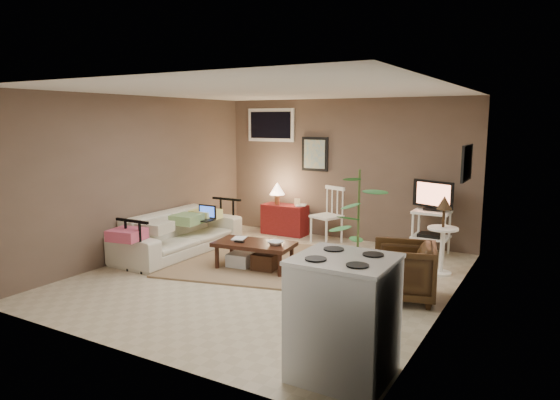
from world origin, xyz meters
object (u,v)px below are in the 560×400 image
Objects in this scene: sofa at (179,226)px; side_table at (443,226)px; tv_stand at (432,216)px; coffee_table at (254,254)px; red_console at (284,217)px; armchair at (403,268)px; potted_plant at (358,243)px; spindle_chair at (327,216)px; stove at (344,317)px.

side_table reaches higher than sofa.
coffee_table is at bearing -133.77° from tv_stand.
side_table is at bearing -18.69° from red_console.
armchair is 1.11m from potted_plant.
spindle_chair is at bearing 83.58° from coffee_table.
stove is at bearing -86.22° from tv_stand.
spindle_chair is 4.46m from stove.
sofa is 2.33× the size of spindle_chair.
sofa is at bearing -166.04° from side_table.
tv_stand is at bearing 170.11° from armchair.
spindle_chair reaches higher than red_console.
side_table is (2.99, -1.01, 0.33)m from red_console.
armchair is at bearing -47.18° from spindle_chair.
sofa is at bearing 148.72° from stove.
potted_plant is at bearing 105.43° from stove.
potted_plant is at bearing -109.83° from sofa.
red_console is 0.58× the size of potted_plant.
coffee_table is 1.96m from spindle_chair.
coffee_table is 2.56m from side_table.
spindle_chair is 0.59× the size of potted_plant.
potted_plant is at bearing -99.80° from side_table.
tv_stand is at bearing -1.98° from red_console.
potted_plant is (1.69, -3.00, 0.41)m from spindle_chair.
coffee_table is 1.22× the size of spindle_chair.
red_console is 2.64m from tv_stand.
sofa is 2.06× the size of side_table.
tv_stand is at bearing 89.86° from potted_plant.
spindle_chair is at bearing -9.53° from red_console.
sofa is 2.33× the size of red_console.
tv_stand is 2.11m from armchair.
red_console is (0.76, 1.94, -0.10)m from sofa.
coffee_table is at bearing -107.14° from armchair.
sofa is 2.09m from red_console.
side_table is (2.06, -0.86, 0.22)m from spindle_chair.
sofa is at bearing 160.17° from potted_plant.
red_console is 0.94× the size of stove.
coffee_table is 2.10m from armchair.
tv_stand is (3.38, 1.85, 0.18)m from sofa.
coffee_table is 0.52× the size of sofa.
potted_plant is at bearing -60.58° from spindle_chair.
coffee_table is at bearing 136.65° from stove.
armchair is at bearing -93.87° from sofa.
red_console is 5.07m from stove.
stove is (2.19, -2.07, 0.27)m from coffee_table.
red_console is at bearing 161.31° from side_table.
potted_plant is at bearing -29.10° from coffee_table.
potted_plant is (-0.01, -3.07, 0.25)m from tv_stand.
spindle_chair is at bearing -177.84° from tv_stand.
spindle_chair is 0.94× the size of stove.
potted_plant is 1.10m from stove.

